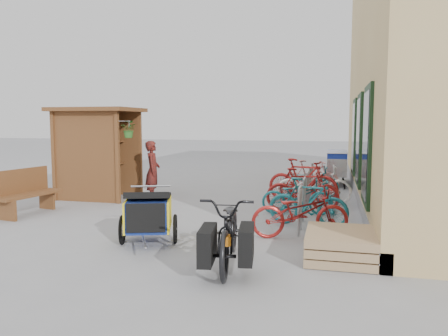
% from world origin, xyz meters
% --- Properties ---
extents(ground, '(80.00, 80.00, 0.00)m').
position_xyz_m(ground, '(0.00, 0.00, 0.00)').
color(ground, gray).
extents(kiosk, '(2.49, 1.65, 2.40)m').
position_xyz_m(kiosk, '(-3.28, 2.47, 1.55)').
color(kiosk, brown).
rests_on(kiosk, ground).
extents(bike_rack, '(0.05, 5.35, 0.86)m').
position_xyz_m(bike_rack, '(2.30, 2.40, 0.52)').
color(bike_rack, '#A5A8AD').
rests_on(bike_rack, ground).
extents(pallet_stack, '(1.00, 1.20, 0.40)m').
position_xyz_m(pallet_stack, '(3.00, -1.40, 0.21)').
color(pallet_stack, tan).
rests_on(pallet_stack, ground).
extents(bench, '(0.71, 1.64, 1.00)m').
position_xyz_m(bench, '(-3.68, 0.19, 0.51)').
color(bench, brown).
rests_on(bench, ground).
extents(shopping_carts, '(0.62, 2.47, 1.12)m').
position_xyz_m(shopping_carts, '(3.00, 6.75, 0.65)').
color(shopping_carts, silver).
rests_on(shopping_carts, ground).
extents(child_trailer, '(1.05, 1.63, 0.94)m').
position_xyz_m(child_trailer, '(-0.11, -1.29, 0.52)').
color(child_trailer, navy).
rests_on(child_trailer, ground).
extents(cargo_bike, '(0.96, 2.06, 1.04)m').
position_xyz_m(cargo_bike, '(1.49, -2.12, 0.52)').
color(cargo_bike, black).
rests_on(cargo_bike, ground).
extents(person_kiosk, '(0.51, 0.64, 1.54)m').
position_xyz_m(person_kiosk, '(-1.67, 2.55, 0.77)').
color(person_kiosk, maroon).
rests_on(person_kiosk, ground).
extents(bike_0, '(1.82, 1.09, 0.90)m').
position_xyz_m(bike_0, '(2.33, -0.33, 0.45)').
color(bike_0, maroon).
rests_on(bike_0, ground).
extents(bike_1, '(1.63, 0.71, 0.95)m').
position_xyz_m(bike_1, '(2.41, 0.58, 0.47)').
color(bike_1, '#1D6B76').
rests_on(bike_1, ground).
extents(bike_2, '(1.58, 0.65, 0.81)m').
position_xyz_m(bike_2, '(2.12, 1.62, 0.40)').
color(bike_2, '#1D6B76').
rests_on(bike_2, ground).
extents(bike_3, '(1.68, 0.58, 0.99)m').
position_xyz_m(bike_3, '(2.22, 1.99, 0.50)').
color(bike_3, maroon).
rests_on(bike_3, ground).
extents(bike_4, '(1.89, 0.80, 0.97)m').
position_xyz_m(bike_4, '(2.42, 2.99, 0.48)').
color(bike_4, white).
rests_on(bike_4, ground).
extents(bike_5, '(1.91, 1.00, 1.11)m').
position_xyz_m(bike_5, '(2.14, 3.16, 0.55)').
color(bike_5, maroon).
rests_on(bike_5, ground).
extents(bike_6, '(1.68, 0.82, 0.84)m').
position_xyz_m(bike_6, '(2.26, 3.96, 0.42)').
color(bike_6, '#1D6B76').
rests_on(bike_6, ground).
extents(bike_7, '(1.68, 0.86, 0.97)m').
position_xyz_m(bike_7, '(2.29, 4.40, 0.49)').
color(bike_7, pink).
rests_on(bike_7, ground).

